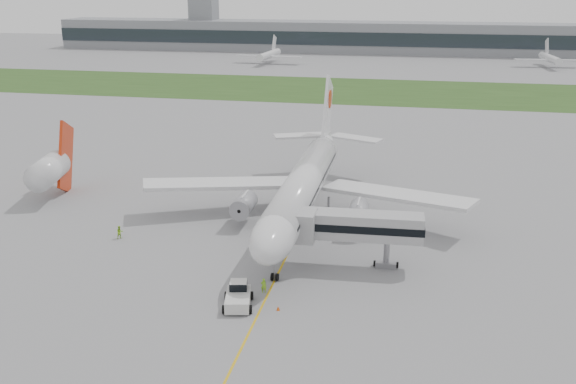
% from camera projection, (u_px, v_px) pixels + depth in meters
% --- Properties ---
extents(ground, '(600.00, 600.00, 0.00)m').
position_uv_depth(ground, '(298.00, 233.00, 88.12)').
color(ground, gray).
rests_on(ground, ground).
extents(apron_markings, '(70.00, 70.00, 0.04)m').
position_uv_depth(apron_markings, '(291.00, 247.00, 83.47)').
color(apron_markings, gold).
rests_on(apron_markings, ground).
extents(grass_strip, '(600.00, 50.00, 0.02)m').
position_uv_depth(grass_strip, '(368.00, 91.00, 199.76)').
color(grass_strip, '#29461A').
rests_on(grass_strip, ground).
extents(terminal_building, '(320.00, 22.30, 14.00)m').
position_uv_depth(terminal_building, '(387.00, 38.00, 299.77)').
color(terminal_building, gray).
rests_on(terminal_building, ground).
extents(control_tower, '(12.00, 12.00, 56.00)m').
position_uv_depth(control_tower, '(205.00, 49.00, 320.67)').
color(control_tower, gray).
rests_on(control_tower, ground).
extents(airliner, '(48.13, 53.95, 17.88)m').
position_uv_depth(airliner, '(305.00, 183.00, 90.86)').
color(airliner, silver).
rests_on(airliner, ground).
extents(pushback_tug, '(3.84, 4.99, 2.33)m').
position_uv_depth(pushback_tug, '(238.00, 296.00, 68.32)').
color(pushback_tug, silver).
rests_on(pushback_tug, ground).
extents(jet_bridge, '(15.44, 5.05, 7.14)m').
position_uv_depth(jet_bridge, '(353.00, 226.00, 75.95)').
color(jet_bridge, '#A3A3A5').
rests_on(jet_bridge, ground).
extents(safety_cone_left, '(0.36, 0.36, 0.49)m').
position_uv_depth(safety_cone_left, '(230.00, 292.00, 70.93)').
color(safety_cone_left, '#DD4E0B').
rests_on(safety_cone_left, ground).
extents(safety_cone_right, '(0.35, 0.35, 0.48)m').
position_uv_depth(safety_cone_right, '(278.00, 308.00, 67.42)').
color(safety_cone_right, '#DD4E0B').
rests_on(safety_cone_right, ground).
extents(ground_crew_near, '(0.74, 0.60, 1.74)m').
position_uv_depth(ground_crew_near, '(264.00, 286.00, 71.02)').
color(ground_crew_near, '#83CB21').
rests_on(ground_crew_near, ground).
extents(ground_crew_far, '(1.11, 1.11, 1.81)m').
position_uv_depth(ground_crew_far, '(120.00, 232.00, 85.82)').
color(ground_crew_far, '#88C520').
rests_on(ground_crew_far, ground).
extents(neighbor_aircraft, '(6.01, 15.25, 12.30)m').
position_uv_depth(neighbor_aircraft, '(51.00, 169.00, 100.45)').
color(neighbor_aircraft, '#B8280A').
rests_on(neighbor_aircraft, ground).
extents(distant_aircraft_left, '(29.26, 26.30, 10.50)m').
position_uv_depth(distant_aircraft_left, '(269.00, 64.00, 263.36)').
color(distant_aircraft_left, silver).
rests_on(distant_aircraft_left, ground).
extents(distant_aircraft_right, '(28.57, 25.74, 10.16)m').
position_uv_depth(distant_aircraft_right, '(549.00, 67.00, 252.39)').
color(distant_aircraft_right, silver).
rests_on(distant_aircraft_right, ground).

